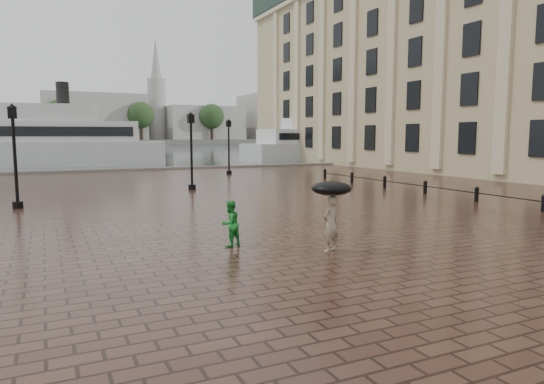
{
  "coord_description": "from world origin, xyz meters",
  "views": [
    {
      "loc": [
        -4.86,
        -13.81,
        3.16
      ],
      "look_at": [
        1.61,
        -0.07,
        1.4
      ],
      "focal_mm": 32.0,
      "sensor_mm": 36.0,
      "label": 1
    }
  ],
  "objects_px": {
    "street_lamps": "(104,150)",
    "ferry_far": "(323,143)",
    "child_pedestrian": "(230,224)",
    "ferry_near": "(32,141)",
    "adult_pedestrian": "(331,224)"
  },
  "relations": [
    {
      "from": "adult_pedestrian",
      "to": "child_pedestrian",
      "type": "height_order",
      "value": "adult_pedestrian"
    },
    {
      "from": "street_lamps",
      "to": "adult_pedestrian",
      "type": "height_order",
      "value": "street_lamps"
    },
    {
      "from": "child_pedestrian",
      "to": "ferry_near",
      "type": "xyz_separation_m",
      "value": [
        -5.79,
        43.15,
        1.96
      ]
    },
    {
      "from": "ferry_far",
      "to": "ferry_near",
      "type": "bearing_deg",
      "value": 173.42
    },
    {
      "from": "street_lamps",
      "to": "child_pedestrian",
      "type": "relative_size",
      "value": 16.25
    },
    {
      "from": "child_pedestrian",
      "to": "ferry_near",
      "type": "distance_m",
      "value": 43.58
    },
    {
      "from": "ferry_near",
      "to": "street_lamps",
      "type": "bearing_deg",
      "value": -70.97
    },
    {
      "from": "street_lamps",
      "to": "ferry_far",
      "type": "relative_size",
      "value": 0.92
    },
    {
      "from": "child_pedestrian",
      "to": "ferry_far",
      "type": "distance_m",
      "value": 52.65
    },
    {
      "from": "adult_pedestrian",
      "to": "ferry_far",
      "type": "distance_m",
      "value": 52.87
    },
    {
      "from": "street_lamps",
      "to": "ferry_near",
      "type": "distance_m",
      "value": 25.11
    },
    {
      "from": "street_lamps",
      "to": "ferry_near",
      "type": "bearing_deg",
      "value": 100.11
    },
    {
      "from": "street_lamps",
      "to": "ferry_far",
      "type": "bearing_deg",
      "value": 39.18
    },
    {
      "from": "street_lamps",
      "to": "ferry_near",
      "type": "relative_size",
      "value": 0.79
    },
    {
      "from": "ferry_near",
      "to": "ferry_far",
      "type": "distance_m",
      "value": 35.27
    }
  ]
}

